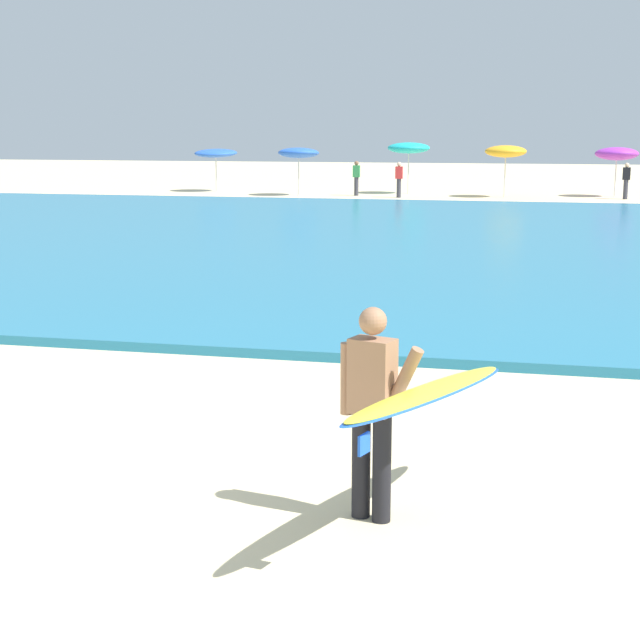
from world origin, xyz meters
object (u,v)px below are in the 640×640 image
(beachgoer_near_row_left, at_px, (626,180))
(beachgoer_near_row_right, at_px, (356,177))
(beachgoer_near_row_mid, at_px, (399,179))
(beach_umbrella_1, at_px, (299,153))
(beach_umbrella_0, at_px, (216,153))
(surfer_with_board, at_px, (400,399))
(beach_umbrella_3, at_px, (506,151))
(beach_umbrella_4, at_px, (617,154))
(beach_umbrella_2, at_px, (409,148))

(beachgoer_near_row_left, relative_size, beachgoer_near_row_right, 1.00)
(beachgoer_near_row_mid, bearing_deg, beachgoer_near_row_left, 7.38)
(beachgoer_near_row_mid, bearing_deg, beach_umbrella_1, 175.67)
(beach_umbrella_0, xyz_separation_m, beachgoer_near_row_left, (19.20, -1.02, -1.01))
(surfer_with_board, height_order, beachgoer_near_row_left, surfer_with_board)
(beach_umbrella_1, bearing_deg, surfer_with_board, -74.52)
(beach_umbrella_3, relative_size, beachgoer_near_row_mid, 1.46)
(beach_umbrella_0, distance_m, beachgoer_near_row_right, 7.50)
(beach_umbrella_0, height_order, beachgoer_near_row_mid, beach_umbrella_0)
(beach_umbrella_3, distance_m, beach_umbrella_4, 5.07)
(beach_umbrella_4, bearing_deg, beachgoer_near_row_right, -170.54)
(beachgoer_near_row_right, bearing_deg, beachgoer_near_row_mid, -21.62)
(beach_umbrella_4, xyz_separation_m, beachgoer_near_row_left, (0.36, -1.48, -1.08))
(beach_umbrella_0, bearing_deg, beachgoer_near_row_left, -3.04)
(beach_umbrella_0, distance_m, beachgoer_near_row_mid, 9.71)
(beach_umbrella_3, relative_size, beachgoer_near_row_left, 1.46)
(beach_umbrella_1, xyz_separation_m, beachgoer_near_row_mid, (4.71, -0.36, -1.09))
(beachgoer_near_row_mid, bearing_deg, beachgoer_near_row_right, 158.38)
(beach_umbrella_4, bearing_deg, beach_umbrella_3, -163.74)
(beach_umbrella_2, bearing_deg, beach_umbrella_0, -177.05)
(surfer_with_board, xyz_separation_m, beach_umbrella_2, (-5.39, 39.00, 1.10))
(beach_umbrella_1, relative_size, beach_umbrella_2, 0.92)
(beach_umbrella_2, height_order, beach_umbrella_4, beach_umbrella_2)
(surfer_with_board, height_order, beach_umbrella_4, beach_umbrella_4)
(beach_umbrella_4, xyz_separation_m, beachgoer_near_row_mid, (-9.45, -2.76, -1.08))
(beach_umbrella_4, distance_m, beachgoer_near_row_mid, 9.91)
(beach_umbrella_1, relative_size, beachgoer_near_row_right, 1.40)
(beach_umbrella_2, relative_size, beach_umbrella_3, 1.04)
(beach_umbrella_2, xyz_separation_m, beachgoer_near_row_right, (-2.13, -1.95, -1.29))
(beach_umbrella_1, distance_m, beachgoer_near_row_mid, 4.85)
(beach_umbrella_2, xyz_separation_m, beach_umbrella_4, (9.42, -0.02, -0.21))
(beachgoer_near_row_left, bearing_deg, beach_umbrella_4, 103.65)
(beach_umbrella_3, bearing_deg, beach_umbrella_0, 176.10)
(beach_umbrella_2, bearing_deg, beachgoer_near_row_left, -8.75)
(beachgoer_near_row_left, bearing_deg, beachgoer_near_row_mid, -172.62)
(beach_umbrella_4, height_order, beachgoer_near_row_right, beach_umbrella_4)
(beach_umbrella_0, relative_size, beachgoer_near_row_mid, 1.34)
(beach_umbrella_3, distance_m, beachgoer_near_row_left, 5.36)
(beach_umbrella_0, bearing_deg, surfer_with_board, -68.98)
(beach_umbrella_0, height_order, beachgoer_near_row_right, beach_umbrella_0)
(beach_umbrella_0, relative_size, beach_umbrella_1, 0.95)
(beach_umbrella_1, bearing_deg, beach_umbrella_4, 9.61)
(surfer_with_board, bearing_deg, beachgoer_near_row_left, 83.32)
(surfer_with_board, bearing_deg, beachgoer_near_row_mid, 98.51)
(beach_umbrella_0, xyz_separation_m, beach_umbrella_1, (4.67, -1.93, 0.09))
(surfer_with_board, distance_m, beach_umbrella_1, 37.97)
(beach_umbrella_4, height_order, beachgoer_near_row_mid, beach_umbrella_4)
(beach_umbrella_2, distance_m, beach_umbrella_3, 4.78)
(surfer_with_board, distance_m, beachgoer_near_row_right, 37.81)
(surfer_with_board, xyz_separation_m, beach_umbrella_4, (4.03, 38.98, 0.89))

